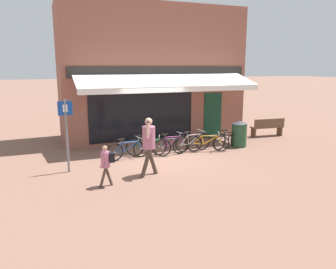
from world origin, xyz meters
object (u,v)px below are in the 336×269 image
Objects in this scene: bicycle_orange at (207,143)px; litter_bin at (239,134)px; pedestrian_child at (106,161)px; park_bench at (268,127)px; parking_sign at (66,128)px; bicycle_blue at (128,150)px; bicycle_black at (228,140)px; bicycle_green at (148,147)px; bicycle_purple at (171,144)px; bicycle_silver at (192,143)px; pedestrian_adult at (149,140)px.

litter_bin is at bearing 30.49° from bicycle_orange.
pedestrian_child is 6.60m from litter_bin.
park_bench is at bearing 41.87° from bicycle_orange.
bicycle_orange is 0.70× the size of parking_sign.
bicycle_orange is 1.00× the size of park_bench.
bicycle_black is at bearing -9.05° from bicycle_blue.
bicycle_green is (0.80, 0.11, 0.01)m from bicycle_blue.
bicycle_purple is 3.07m from litter_bin.
pedestrian_child is 0.73× the size of park_bench.
pedestrian_adult is (-2.44, -2.08, 0.73)m from bicycle_silver.
bicycle_silver is 3.28m from pedestrian_adult.
parking_sign is (-6.32, -0.80, 1.05)m from bicycle_black.
litter_bin is at bearing -3.84° from bicycle_black.
bicycle_blue is at bearing -177.90° from litter_bin.
bicycle_silver is (2.59, 0.08, 0.03)m from bicycle_blue.
pedestrian_child is (-4.42, -2.39, 0.39)m from bicycle_orange.
bicycle_blue is at bearing 165.56° from bicycle_black.
bicycle_black is 1.52× the size of litter_bin.
bicycle_silver is 4.80m from park_bench.
pedestrian_child is (-5.43, -2.52, 0.37)m from bicycle_black.
pedestrian_adult reaches higher than bicycle_blue.
litter_bin is at bearing -7.69° from bicycle_blue.
bicycle_black is at bearing -151.31° from park_bench.
pedestrian_adult is at bearing -168.30° from bicycle_black.
bicycle_silver is at bearing -177.56° from litter_bin.
bicycle_green is 0.97× the size of bicycle_black.
bicycle_blue is at bearing -82.82° from pedestrian_adult.
bicycle_blue is at bearing -164.38° from park_bench.
pedestrian_adult is (-3.03, -1.92, 0.76)m from bicycle_orange.
bicycle_silver is at bearing 21.56° from bicycle_green.
pedestrian_adult is (-0.65, -2.10, 0.75)m from bicycle_green.
bicycle_orange is at bearing 171.95° from bicycle_black.
bicycle_silver reaches higher than bicycle_purple.
bicycle_blue is 2.14m from pedestrian_adult.
pedestrian_child reaches higher than bicycle_black.
pedestrian_adult is 1.51m from pedestrian_child.
litter_bin reaches higher than bicycle_purple.
parking_sign is at bearing -172.46° from litter_bin.
bicycle_blue reaches higher than bicycle_orange.
pedestrian_adult is 7.86m from park_bench.
litter_bin reaches higher than bicycle_blue.
bicycle_silver is (0.85, -0.11, 0.02)m from bicycle_purple.
bicycle_orange is 5.46m from parking_sign.
bicycle_silver is at bearing -136.70° from pedestrian_adult.
pedestrian_adult is 2.62m from parking_sign.
pedestrian_adult reaches higher than bicycle_silver.
bicycle_green is at bearing 167.96° from bicycle_silver.
bicycle_green is 2.39m from bicycle_orange.
pedestrian_adult reaches higher than bicycle_black.
bicycle_black is 0.72× the size of parking_sign.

